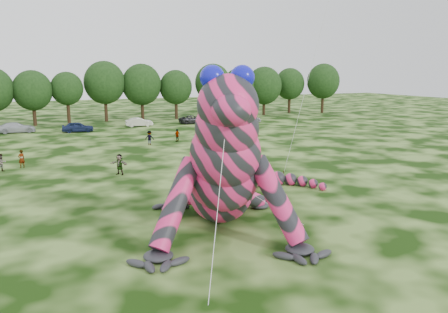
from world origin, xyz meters
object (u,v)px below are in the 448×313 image
object	(u,v)px
tree_8	(33,98)
car_3	(16,128)
inflatable_gecko	(218,144)
tree_16	(290,91)
tree_10	(105,91)
tree_12	(176,95)
car_5	(139,122)
spectator_1	(2,163)
car_6	(194,119)
tree_17	(323,88)
spectator_5	(120,164)
tree_9	(68,98)
car_4	(78,127)
tree_11	(142,92)
spectator_2	(150,138)
tree_15	(264,91)
spectator_3	(177,135)
tree_13	(213,91)
tree_14	(240,92)
spectator_0	(21,159)
car_7	(248,118)

from	to	relation	value
tree_8	car_3	distance (m)	8.95
inflatable_gecko	tree_8	distance (m)	54.42
tree_16	car_3	xyz separation A→B (m)	(-52.23, -10.11, -3.94)
tree_10	tree_12	distance (m)	12.67
tree_12	car_5	xyz separation A→B (m)	(-8.88, -8.48, -3.78)
spectator_1	car_6	bearing A→B (deg)	7.72
tree_16	tree_17	bearing A→B (deg)	-22.63
spectator_5	spectator_1	world-z (taller)	spectator_5
tree_8	tree_17	xyz separation A→B (m)	(56.17, -0.32, 0.68)
tree_9	tree_10	size ratio (longest dim) A/B	0.83
inflatable_gecko	car_4	xyz separation A→B (m)	(-4.26, 42.99, -3.83)
tree_11	spectator_2	distance (m)	27.78
car_5	car_4	bearing A→B (deg)	109.99
car_5	tree_15	bearing A→B (deg)	-68.84
car_6	car_5	bearing A→B (deg)	87.28
spectator_5	tree_17	bearing A→B (deg)	81.43
tree_8	car_4	distance (m)	12.52
spectator_3	spectator_5	size ratio (longest dim) A/B	0.88
tree_13	spectator_5	size ratio (longest dim) A/B	5.58
tree_11	tree_15	world-z (taller)	tree_11
spectator_1	inflatable_gecko	bearing A→B (deg)	-92.55
tree_16	car_4	xyz separation A→B (m)	(-44.00, -12.91, -3.93)
tree_11	spectator_3	distance (m)	26.26
car_4	spectator_1	bearing A→B (deg)	165.11
tree_12	tree_16	size ratio (longest dim) A/B	0.96
tree_14	spectator_1	world-z (taller)	tree_14
tree_14	spectator_0	world-z (taller)	tree_14
tree_13	car_7	size ratio (longest dim) A/B	2.23
tree_14	car_4	size ratio (longest dim) A/B	2.12
tree_16	car_6	bearing A→B (deg)	-158.67
inflatable_gecko	tree_13	distance (m)	57.77
tree_9	tree_11	size ratio (longest dim) A/B	0.86
tree_8	tree_16	size ratio (longest dim) A/B	0.95
car_3	spectator_0	world-z (taller)	spectator_0
tree_11	car_6	xyz separation A→B (m)	(6.73, -8.56, -4.35)
tree_12	car_6	distance (m)	8.96
tree_10	car_4	world-z (taller)	tree_10
tree_10	car_7	size ratio (longest dim) A/B	2.31
tree_16	spectator_5	bearing A→B (deg)	-135.72
car_6	spectator_1	size ratio (longest dim) A/B	3.04
tree_14	spectator_0	xyz separation A→B (m)	(-39.08, -35.19, -3.86)
tree_9	tree_16	xyz separation A→B (m)	(44.38, 2.03, 0.35)
tree_15	car_7	distance (m)	14.07
tree_17	tree_15	bearing A→B (deg)	175.30
tree_9	car_7	world-z (taller)	tree_9
tree_11	tree_12	bearing A→B (deg)	-4.18
tree_9	spectator_1	size ratio (longest dim) A/B	5.34
tree_9	tree_16	world-z (taller)	tree_16
tree_15	tree_8	bearing A→B (deg)	-178.95
spectator_5	tree_14	bearing A→B (deg)	96.04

